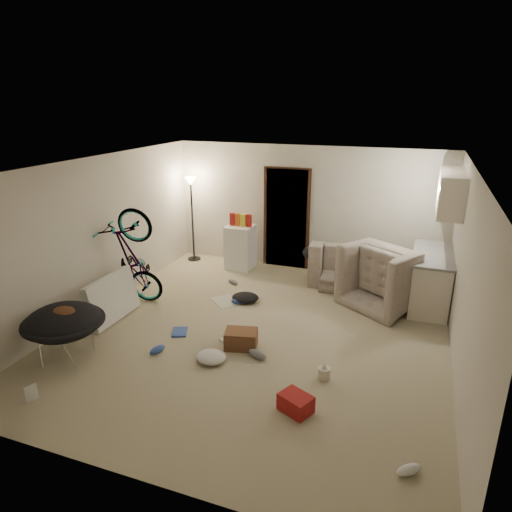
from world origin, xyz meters
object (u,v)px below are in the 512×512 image
(armchair, at_px, (392,282))
(bicycle, at_px, (135,278))
(tv_box, at_px, (112,298))
(drink_case_a, at_px, (241,339))
(saucer_chair, at_px, (65,328))
(floor_lamp, at_px, (191,201))
(sofa, at_px, (366,270))
(drink_case_b, at_px, (296,403))
(kitchen_counter, at_px, (430,280))
(mini_fridge, at_px, (240,247))
(juicer, at_px, (324,373))

(armchair, distance_m, bicycle, 4.39)
(tv_box, bearing_deg, drink_case_a, -2.85)
(armchair, height_order, saucer_chair, armchair)
(floor_lamp, height_order, tv_box, floor_lamp)
(sofa, xyz_separation_m, tv_box, (-3.62, -2.77, 0.06))
(drink_case_b, bearing_deg, saucer_chair, -154.63)
(bicycle, distance_m, saucer_chair, 1.84)
(kitchen_counter, distance_m, tv_box, 5.27)
(sofa, xyz_separation_m, drink_case_b, (-0.27, -3.99, -0.20))
(kitchen_counter, bearing_deg, bicycle, -160.31)
(armchair, height_order, bicycle, bicycle)
(bicycle, bearing_deg, kitchen_counter, -75.99)
(mini_fridge, distance_m, tv_box, 3.06)
(bicycle, bearing_deg, drink_case_a, -114.30)
(bicycle, height_order, juicer, bicycle)
(mini_fridge, bearing_deg, juicer, -53.07)
(mini_fridge, bearing_deg, tv_box, -109.36)
(mini_fridge, distance_m, saucer_chair, 4.17)
(kitchen_counter, bearing_deg, armchair, -163.90)
(drink_case_a, distance_m, juicer, 1.32)
(bicycle, distance_m, tv_box, 0.64)
(drink_case_a, bearing_deg, drink_case_b, -58.30)
(tv_box, relative_size, drink_case_a, 2.43)
(armchair, relative_size, drink_case_a, 2.68)
(floor_lamp, xyz_separation_m, drink_case_a, (2.36, -3.10, -1.18))
(sofa, relative_size, armchair, 1.73)
(saucer_chair, relative_size, juicer, 4.78)
(tv_box, distance_m, drink_case_a, 2.27)
(floor_lamp, height_order, sofa, floor_lamp)
(kitchen_counter, height_order, juicer, kitchen_counter)
(armchair, xyz_separation_m, bicycle, (-4.12, -1.52, 0.07))
(kitchen_counter, relative_size, drink_case_a, 3.35)
(juicer, bearing_deg, kitchen_counter, 66.85)
(sofa, bearing_deg, saucer_chair, 45.69)
(kitchen_counter, distance_m, bicycle, 5.02)
(sofa, distance_m, drink_case_a, 3.21)
(mini_fridge, height_order, drink_case_b, mini_fridge)
(floor_lamp, relative_size, drink_case_b, 5.08)
(mini_fridge, bearing_deg, floor_lamp, 175.49)
(saucer_chair, bearing_deg, juicer, 11.85)
(drink_case_b, distance_m, juicer, 0.74)
(juicer, bearing_deg, drink_case_a, 163.87)
(drink_case_b, bearing_deg, bicycle, 176.76)
(drink_case_a, bearing_deg, saucer_chair, -166.50)
(drink_case_b, bearing_deg, kitchen_counter, 94.39)
(bicycle, distance_m, drink_case_b, 3.85)
(juicer, bearing_deg, tv_box, 172.00)
(floor_lamp, height_order, saucer_chair, floor_lamp)
(armchair, distance_m, mini_fridge, 3.17)
(mini_fridge, bearing_deg, kitchen_counter, -7.97)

